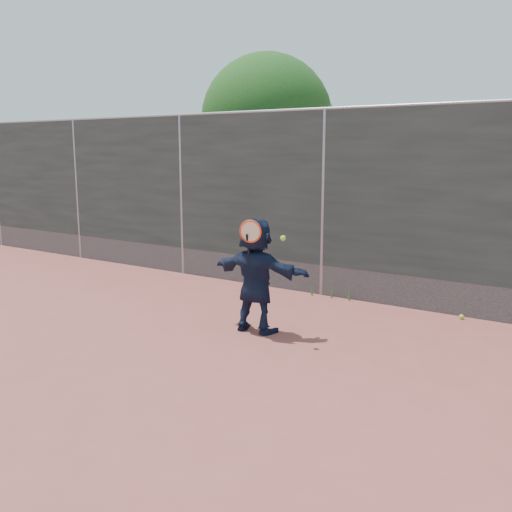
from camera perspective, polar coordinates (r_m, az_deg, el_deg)
The scene contains 7 objects.
ground at distance 6.76m, azimuth -7.35°, elevation -10.00°, with size 80.00×80.00×0.00m, color #9E4C42.
player at distance 7.43m, azimuth 0.00°, elevation -1.92°, with size 1.41×0.45×1.52m, color #131D35.
ball_ground at distance 8.64m, azimuth 19.86°, elevation -5.73°, with size 0.07×0.07×0.07m, color #AEDA30.
fence at distance 9.29m, azimuth 6.74°, elevation 5.67°, with size 20.00×0.06×3.03m.
swing_action at distance 7.11m, azimuth -0.25°, elevation 2.27°, with size 0.65×0.14×0.51m.
tree_left at distance 13.33m, azimuth 1.77°, elevation 13.05°, with size 3.15×3.00×4.53m.
weed_clump at distance 9.29m, azimuth 7.84°, elevation -3.42°, with size 0.68×0.07×0.30m.
Camera 1 is at (4.18, -4.76, 2.37)m, focal length 40.00 mm.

